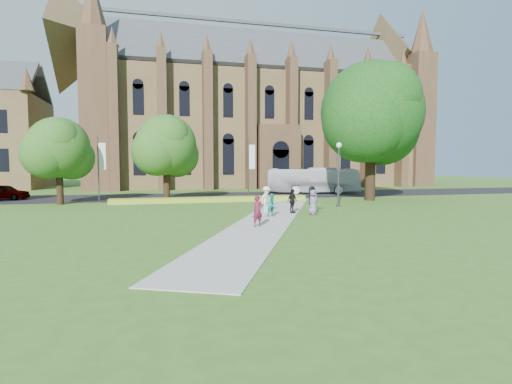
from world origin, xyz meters
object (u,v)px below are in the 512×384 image
object	(u,v)px
streetlamp	(339,166)
large_tree	(371,113)
car_0	(5,192)
tour_coach	(312,180)
pedestrian_0	(258,211)

from	to	relation	value
streetlamp	large_tree	xyz separation A→B (m)	(5.50, 4.50, 5.07)
large_tree	car_0	xyz separation A→B (m)	(-34.30, 9.24, -7.60)
streetlamp	tour_coach	xyz separation A→B (m)	(3.58, 14.28, -1.75)
car_0	tour_coach	bearing A→B (deg)	-74.67
tour_coach	pedestrian_0	bearing A→B (deg)	163.84
pedestrian_0	large_tree	bearing A→B (deg)	24.34
large_tree	car_0	world-z (taller)	large_tree
large_tree	pedestrian_0	size ratio (longest dim) A/B	7.67
streetlamp	pedestrian_0	distance (m)	12.86
streetlamp	car_0	size ratio (longest dim) A/B	1.19
tour_coach	large_tree	bearing A→B (deg)	-156.27
streetlamp	car_0	xyz separation A→B (m)	(-28.80, 13.74, -2.53)
streetlamp	car_0	world-z (taller)	streetlamp
tour_coach	pedestrian_0	world-z (taller)	tour_coach
large_tree	pedestrian_0	xyz separation A→B (m)	(-14.58, -13.28, -7.47)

